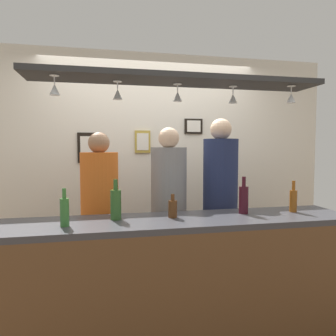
{
  "coord_description": "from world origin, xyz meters",
  "views": [
    {
      "loc": [
        -0.57,
        -2.62,
        1.5
      ],
      "look_at": [
        0.0,
        0.1,
        1.32
      ],
      "focal_mm": 33.66,
      "sensor_mm": 36.0,
      "label": 1
    }
  ],
  "objects_px": {
    "bottle_beer_brown_stubby": "(173,208)",
    "person_middle_grey_shirt": "(169,198)",
    "picture_frame_crest": "(143,142)",
    "bottle_beer_green_import": "(65,211)",
    "bottle_wine_dark_red": "(244,199)",
    "person_left_orange_shirt": "(100,204)",
    "bottle_beer_amber_tall": "(293,200)",
    "picture_frame_upper_small": "(194,126)",
    "person_right_navy_shirt": "(220,190)",
    "picture_frame_caricature": "(89,148)",
    "bottle_champagne_green": "(116,204)"
  },
  "relations": [
    {
      "from": "bottle_champagne_green",
      "to": "bottle_beer_green_import",
      "type": "xyz_separation_m",
      "value": [
        -0.35,
        -0.14,
        -0.01
      ]
    },
    {
      "from": "person_middle_grey_shirt",
      "to": "bottle_beer_brown_stubby",
      "type": "bearing_deg",
      "value": -99.19
    },
    {
      "from": "person_middle_grey_shirt",
      "to": "bottle_beer_amber_tall",
      "type": "xyz_separation_m",
      "value": [
        0.93,
        -0.6,
        0.05
      ]
    },
    {
      "from": "person_right_navy_shirt",
      "to": "picture_frame_upper_small",
      "type": "bearing_deg",
      "value": 93.91
    },
    {
      "from": "bottle_beer_green_import",
      "to": "bottle_wine_dark_red",
      "type": "bearing_deg",
      "value": 5.85
    },
    {
      "from": "person_right_navy_shirt",
      "to": "bottle_beer_amber_tall",
      "type": "height_order",
      "value": "person_right_navy_shirt"
    },
    {
      "from": "bottle_wine_dark_red",
      "to": "picture_frame_crest",
      "type": "xyz_separation_m",
      "value": [
        -0.65,
        1.33,
        0.48
      ]
    },
    {
      "from": "person_middle_grey_shirt",
      "to": "picture_frame_caricature",
      "type": "distance_m",
      "value": 1.17
    },
    {
      "from": "person_left_orange_shirt",
      "to": "bottle_beer_green_import",
      "type": "bearing_deg",
      "value": -107.66
    },
    {
      "from": "person_middle_grey_shirt",
      "to": "picture_frame_crest",
      "type": "height_order",
      "value": "picture_frame_crest"
    },
    {
      "from": "person_left_orange_shirt",
      "to": "bottle_beer_green_import",
      "type": "relative_size",
      "value": 6.3
    },
    {
      "from": "person_right_navy_shirt",
      "to": "bottle_beer_amber_tall",
      "type": "bearing_deg",
      "value": -55.99
    },
    {
      "from": "person_left_orange_shirt",
      "to": "picture_frame_crest",
      "type": "relative_size",
      "value": 6.3
    },
    {
      "from": "person_right_navy_shirt",
      "to": "picture_frame_caricature",
      "type": "bearing_deg",
      "value": 149.23
    },
    {
      "from": "person_left_orange_shirt",
      "to": "bottle_beer_amber_tall",
      "type": "distance_m",
      "value": 1.68
    },
    {
      "from": "person_left_orange_shirt",
      "to": "bottle_beer_green_import",
      "type": "height_order",
      "value": "person_left_orange_shirt"
    },
    {
      "from": "bottle_beer_amber_tall",
      "to": "picture_frame_caricature",
      "type": "relative_size",
      "value": 0.76
    },
    {
      "from": "person_middle_grey_shirt",
      "to": "bottle_wine_dark_red",
      "type": "relative_size",
      "value": 5.63
    },
    {
      "from": "bottle_champagne_green",
      "to": "bottle_wine_dark_red",
      "type": "bearing_deg",
      "value": 0.15
    },
    {
      "from": "bottle_beer_green_import",
      "to": "picture_frame_caricature",
      "type": "relative_size",
      "value": 0.76
    },
    {
      "from": "person_left_orange_shirt",
      "to": "picture_frame_crest",
      "type": "height_order",
      "value": "picture_frame_crest"
    },
    {
      "from": "person_right_navy_shirt",
      "to": "bottle_champagne_green",
      "type": "height_order",
      "value": "person_right_navy_shirt"
    },
    {
      "from": "person_left_orange_shirt",
      "to": "picture_frame_upper_small",
      "type": "relative_size",
      "value": 7.44
    },
    {
      "from": "person_right_navy_shirt",
      "to": "bottle_beer_amber_tall",
      "type": "xyz_separation_m",
      "value": [
        0.41,
        -0.6,
        -0.01
      ]
    },
    {
      "from": "bottle_beer_brown_stubby",
      "to": "bottle_beer_amber_tall",
      "type": "xyz_separation_m",
      "value": [
        1.02,
        -0.0,
        0.03
      ]
    },
    {
      "from": "bottle_beer_green_import",
      "to": "picture_frame_crest",
      "type": "distance_m",
      "value": 1.71
    },
    {
      "from": "picture_frame_caricature",
      "to": "person_right_navy_shirt",
      "type": "bearing_deg",
      "value": -30.77
    },
    {
      "from": "bottle_wine_dark_red",
      "to": "picture_frame_upper_small",
      "type": "distance_m",
      "value": 1.49
    },
    {
      "from": "picture_frame_upper_small",
      "to": "bottle_beer_green_import",
      "type": "bearing_deg",
      "value": -132.28
    },
    {
      "from": "bottle_beer_green_import",
      "to": "picture_frame_upper_small",
      "type": "xyz_separation_m",
      "value": [
        1.34,
        1.47,
        0.69
      ]
    },
    {
      "from": "picture_frame_caricature",
      "to": "picture_frame_upper_small",
      "type": "xyz_separation_m",
      "value": [
        1.23,
        0.0,
        0.26
      ]
    },
    {
      "from": "person_middle_grey_shirt",
      "to": "person_right_navy_shirt",
      "type": "xyz_separation_m",
      "value": [
        0.52,
        0.0,
        0.06
      ]
    },
    {
      "from": "person_right_navy_shirt",
      "to": "bottle_beer_green_import",
      "type": "relative_size",
      "value": 6.85
    },
    {
      "from": "person_middle_grey_shirt",
      "to": "bottle_champagne_green",
      "type": "xyz_separation_m",
      "value": [
        -0.52,
        -0.58,
        0.06
      ]
    },
    {
      "from": "bottle_beer_brown_stubby",
      "to": "bottle_wine_dark_red",
      "type": "height_order",
      "value": "bottle_wine_dark_red"
    },
    {
      "from": "picture_frame_caricature",
      "to": "picture_frame_crest",
      "type": "height_order",
      "value": "picture_frame_crest"
    },
    {
      "from": "bottle_beer_brown_stubby",
      "to": "bottle_champagne_green",
      "type": "relative_size",
      "value": 0.6
    },
    {
      "from": "person_left_orange_shirt",
      "to": "person_right_navy_shirt",
      "type": "distance_m",
      "value": 1.17
    },
    {
      "from": "bottle_wine_dark_red",
      "to": "picture_frame_caricature",
      "type": "relative_size",
      "value": 0.88
    },
    {
      "from": "bottle_beer_brown_stubby",
      "to": "picture_frame_crest",
      "type": "relative_size",
      "value": 0.69
    },
    {
      "from": "person_middle_grey_shirt",
      "to": "bottle_champagne_green",
      "type": "relative_size",
      "value": 5.63
    },
    {
      "from": "bottle_beer_amber_tall",
      "to": "picture_frame_caricature",
      "type": "distance_m",
      "value": 2.21
    },
    {
      "from": "bottle_beer_amber_tall",
      "to": "person_left_orange_shirt",
      "type": "bearing_deg",
      "value": 159.06
    },
    {
      "from": "bottle_champagne_green",
      "to": "bottle_beer_green_import",
      "type": "distance_m",
      "value": 0.37
    },
    {
      "from": "bottle_beer_amber_tall",
      "to": "bottle_wine_dark_red",
      "type": "height_order",
      "value": "bottle_wine_dark_red"
    },
    {
      "from": "person_middle_grey_shirt",
      "to": "bottle_beer_amber_tall",
      "type": "bearing_deg",
      "value": -32.99
    },
    {
      "from": "person_left_orange_shirt",
      "to": "bottle_beer_brown_stubby",
      "type": "relative_size",
      "value": 9.09
    },
    {
      "from": "picture_frame_upper_small",
      "to": "picture_frame_crest",
      "type": "bearing_deg",
      "value": 180.0
    },
    {
      "from": "bottle_beer_brown_stubby",
      "to": "person_middle_grey_shirt",
      "type": "bearing_deg",
      "value": 80.81
    },
    {
      "from": "bottle_wine_dark_red",
      "to": "bottle_champagne_green",
      "type": "bearing_deg",
      "value": -179.85
    }
  ]
}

